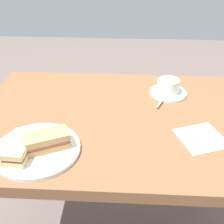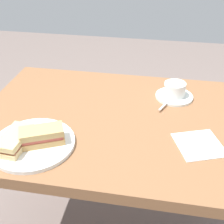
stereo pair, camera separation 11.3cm
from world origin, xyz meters
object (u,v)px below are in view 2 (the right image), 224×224
at_px(spoon, 166,103).
at_px(napkin, 199,145).
at_px(sandwich_back, 15,140).
at_px(coffee_saucer, 174,96).
at_px(sandwich_front, 42,136).
at_px(dining_table, 119,144).
at_px(sandwich_plate, 33,144).
at_px(coffee_cup, 175,89).

relative_size(spoon, napkin, 0.63).
height_order(sandwich_back, coffee_saucer, sandwich_back).
bearing_deg(sandwich_front, spoon, -140.36).
xyz_separation_m(sandwich_back, napkin, (-0.61, -0.13, -0.04)).
height_order(dining_table, sandwich_front, sandwich_front).
relative_size(dining_table, sandwich_plate, 3.91).
xyz_separation_m(sandwich_back, coffee_saucer, (-0.52, -0.44, -0.03)).
bearing_deg(coffee_saucer, sandwich_back, 40.28).
relative_size(sandwich_front, coffee_saucer, 0.99).
xyz_separation_m(spoon, napkin, (-0.12, 0.24, -0.01)).
relative_size(sandwich_front, coffee_cup, 1.57).
bearing_deg(dining_table, coffee_cup, -136.95).
distance_m(coffee_cup, napkin, 0.33).
bearing_deg(coffee_cup, spoon, 66.91).
distance_m(dining_table, sandwich_front, 0.36).
bearing_deg(sandwich_back, napkin, -168.15).
bearing_deg(dining_table, sandwich_plate, 39.47).
xyz_separation_m(dining_table, coffee_cup, (-0.21, -0.20, 0.17)).
xyz_separation_m(coffee_cup, spoon, (0.03, 0.07, -0.03)).
relative_size(coffee_saucer, spoon, 1.70).
relative_size(sandwich_plate, coffee_cup, 2.83).
bearing_deg(sandwich_plate, coffee_cup, -138.89).
bearing_deg(spoon, sandwich_front, 39.64).
xyz_separation_m(sandwich_front, napkin, (-0.52, -0.09, -0.04)).
relative_size(sandwich_plate, coffee_saucer, 1.78).
relative_size(sandwich_back, spoon, 1.56).
bearing_deg(sandwich_front, coffee_saucer, -137.03).
xyz_separation_m(sandwich_back, coffee_cup, (-0.52, -0.44, 0.00)).
relative_size(sandwich_plate, sandwich_front, 1.80).
bearing_deg(coffee_saucer, dining_table, 42.74).
height_order(sandwich_plate, sandwich_back, sandwich_back).
relative_size(dining_table, spoon, 11.84).
height_order(sandwich_front, coffee_cup, same).
bearing_deg(sandwich_plate, spoon, -142.45).
relative_size(coffee_cup, napkin, 0.67).
bearing_deg(sandwich_front, coffee_cup, -136.87).
bearing_deg(coffee_saucer, sandwich_plate, 40.96).
distance_m(sandwich_plate, napkin, 0.57).
relative_size(coffee_saucer, coffee_cup, 1.59).
distance_m(dining_table, spoon, 0.26).
distance_m(sandwich_plate, coffee_saucer, 0.63).
relative_size(sandwich_plate, spoon, 3.03).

